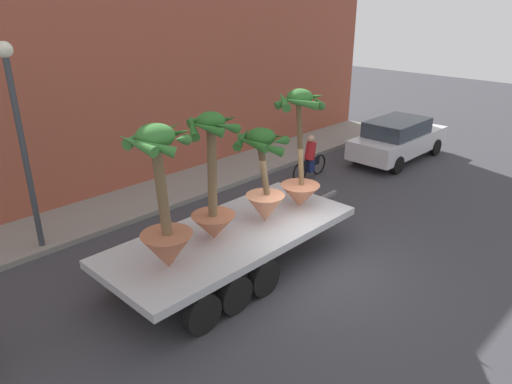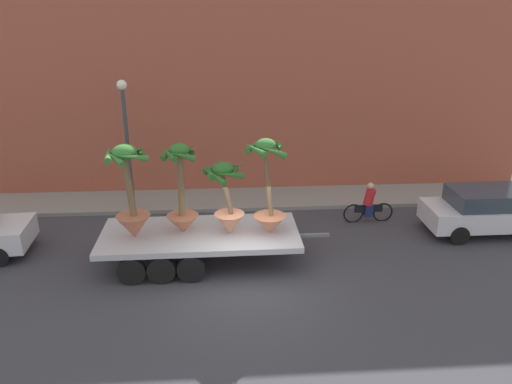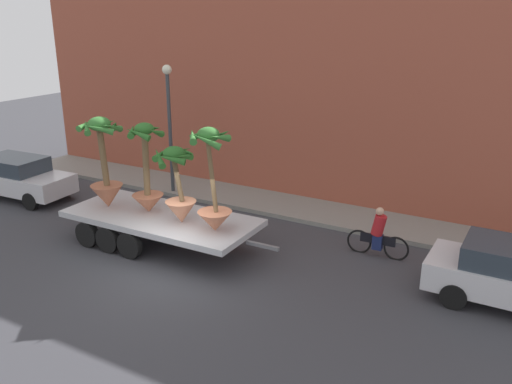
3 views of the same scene
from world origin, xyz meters
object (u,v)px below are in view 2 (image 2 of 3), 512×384
potted_palm_rear (182,198)px  potted_palm_extra (227,202)px  cyclist (369,205)px  parked_car (491,210)px  flatbed_trailer (192,238)px  potted_palm_front (268,198)px  potted_palm_middle (131,200)px  street_lamp (126,129)px

potted_palm_rear → potted_palm_extra: potted_palm_rear is taller
cyclist → parked_car: bearing=-16.2°
flatbed_trailer → potted_palm_extra: (1.08, -0.16, 1.23)m
flatbed_trailer → potted_palm_rear: bearing=170.5°
flatbed_trailer → cyclist: size_ratio=3.80×
potted_palm_rear → parked_car: potted_palm_rear is taller
potted_palm_front → potted_palm_extra: 1.23m
potted_palm_middle → flatbed_trailer: bearing=8.2°
potted_palm_extra → cyclist: 5.93m
flatbed_trailer → potted_palm_middle: bearing=-171.8°
flatbed_trailer → potted_palm_rear: 1.33m
flatbed_trailer → potted_palm_rear: size_ratio=2.52×
potted_palm_front → parked_car: potted_palm_front is taller
potted_palm_middle → street_lamp: bearing=100.6°
potted_palm_front → potted_palm_extra: bearing=177.9°
parked_car → potted_palm_rear: bearing=-172.7°
flatbed_trailer → parked_car: size_ratio=1.52×
potted_palm_middle → cyclist: potted_palm_middle is taller
street_lamp → cyclist: bearing=-9.9°
potted_palm_rear → potted_palm_front: 2.56m
potted_palm_extra → street_lamp: bearing=130.3°
parked_car → potted_palm_extra: bearing=-170.4°
potted_palm_extra → parked_car: (9.05, 1.53, -1.17)m
potted_palm_middle → parked_car: size_ratio=0.62×
potted_palm_extra → flatbed_trailer: bearing=171.5°
potted_palm_middle → potted_palm_front: potted_palm_front is taller
cyclist → potted_palm_front: bearing=-145.3°
potted_palm_rear → potted_palm_middle: (-1.42, -0.28, 0.09)m
flatbed_trailer → street_lamp: size_ratio=1.45×
parked_car → street_lamp: street_lamp is taller
potted_palm_rear → cyclist: (6.45, 2.46, -1.41)m
flatbed_trailer → potted_palm_rear: potted_palm_rear is taller
flatbed_trailer → potted_palm_front: bearing=-5.1°
parked_car → street_lamp: 13.09m
potted_palm_extra → cyclist: potted_palm_extra is taller
potted_palm_rear → street_lamp: street_lamp is taller
potted_palm_extra → potted_palm_front: bearing=-2.1°
flatbed_trailer → potted_palm_middle: potted_palm_middle is taller
potted_palm_rear → potted_palm_middle: bearing=-168.8°
flatbed_trailer → cyclist: (6.21, 2.50, -0.11)m
potted_palm_middle → cyclist: bearing=19.2°
potted_palm_middle → street_lamp: street_lamp is taller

